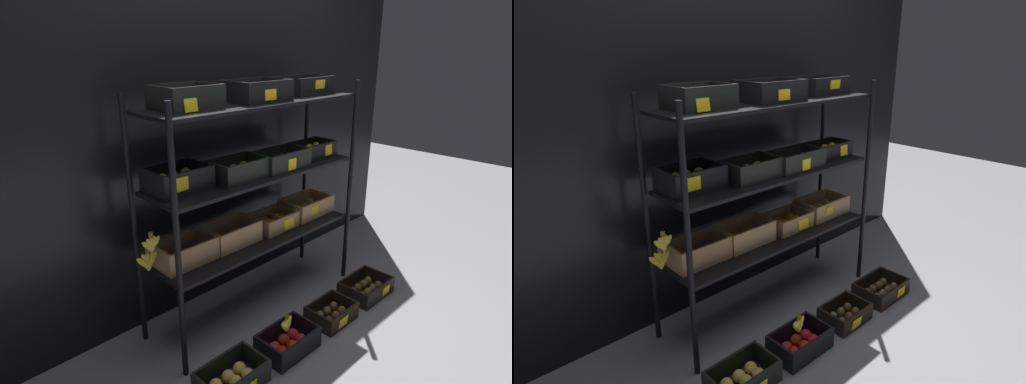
% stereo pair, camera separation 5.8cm
% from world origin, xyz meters
% --- Properties ---
extents(ground_plane, '(10.00, 10.00, 0.00)m').
position_xyz_m(ground_plane, '(0.00, 0.00, 0.00)').
color(ground_plane, gray).
extents(storefront_wall, '(3.90, 0.12, 2.41)m').
position_xyz_m(storefront_wall, '(0.00, 0.41, 1.21)').
color(storefront_wall, black).
rests_on(storefront_wall, ground_plane).
extents(display_rack, '(1.63, 0.45, 1.52)m').
position_xyz_m(display_rack, '(-0.01, 0.01, 0.94)').
color(display_rack, black).
rests_on(display_rack, ground_plane).
extents(crate_ground_apple_gold, '(0.37, 0.23, 0.13)m').
position_xyz_m(crate_ground_apple_gold, '(-0.63, -0.46, 0.05)').
color(crate_ground_apple_gold, black).
rests_on(crate_ground_apple_gold, ground_plane).
extents(crate_ground_apple_red, '(0.35, 0.23, 0.13)m').
position_xyz_m(crate_ground_apple_red, '(-0.20, -0.48, 0.05)').
color(crate_ground_apple_red, black).
rests_on(crate_ground_apple_red, ground_plane).
extents(crate_ground_kiwi, '(0.31, 0.23, 0.11)m').
position_xyz_m(crate_ground_kiwi, '(0.22, -0.48, 0.04)').
color(crate_ground_kiwi, black).
rests_on(crate_ground_kiwi, ground_plane).
extents(crate_ground_right_kiwi, '(0.36, 0.26, 0.12)m').
position_xyz_m(crate_ground_right_kiwi, '(0.65, -0.47, 0.04)').
color(crate_ground_right_kiwi, black).
rests_on(crate_ground_right_kiwi, ground_plane).
extents(banana_bunch_loose, '(0.13, 0.04, 0.12)m').
position_xyz_m(banana_bunch_loose, '(-0.22, -0.48, 0.19)').
color(banana_bunch_loose, brown).
rests_on(banana_bunch_loose, crate_ground_apple_red).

